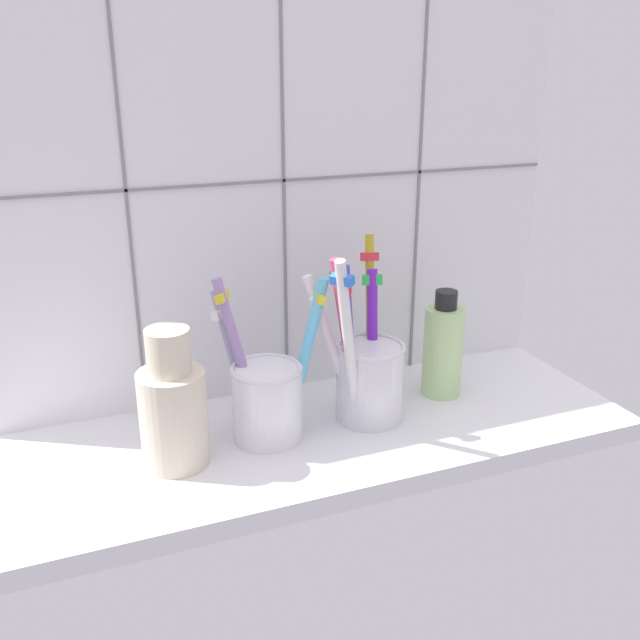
{
  "coord_description": "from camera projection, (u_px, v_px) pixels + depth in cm",
  "views": [
    {
      "loc": [
        -23.72,
        -58.88,
        37.55
      ],
      "look_at": [
        0.0,
        0.72,
        13.69
      ],
      "focal_mm": 39.64,
      "sensor_mm": 36.0,
      "label": 1
    }
  ],
  "objects": [
    {
      "name": "ceramic_vase",
      "position": [
        173.0,
        408.0,
        0.64
      ],
      "size": [
        6.23,
        6.23,
        13.33
      ],
      "color": "beige",
      "rests_on": "counter_slab"
    },
    {
      "name": "counter_slab",
      "position": [
        323.0,
        438.0,
        0.72
      ],
      "size": [
        64.0,
        22.0,
        2.0
      ],
      "primitive_type": "cube",
      "color": "silver",
      "rests_on": "ground"
    },
    {
      "name": "toothbrush_cup_right",
      "position": [
        366.0,
        371.0,
        0.73
      ],
      "size": [
        10.53,
        10.65,
        18.78
      ],
      "color": "silver",
      "rests_on": "counter_slab"
    },
    {
      "name": "soap_bottle",
      "position": [
        443.0,
        349.0,
        0.78
      ],
      "size": [
        4.38,
        4.38,
        12.11
      ],
      "color": "#B2DA8F",
      "rests_on": "counter_slab"
    },
    {
      "name": "tile_wall_back",
      "position": [
        281.0,
        208.0,
        0.75
      ],
      "size": [
        64.0,
        2.2,
        45.0
      ],
      "color": "white",
      "rests_on": "ground"
    },
    {
      "name": "toothbrush_cup_left",
      "position": [
        267.0,
        395.0,
        0.69
      ],
      "size": [
        11.13,
        8.64,
        16.29
      ],
      "color": "white",
      "rests_on": "counter_slab"
    }
  ]
}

